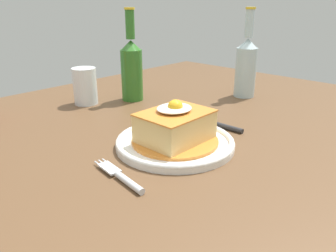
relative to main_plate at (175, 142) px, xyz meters
The scene contains 8 objects.
dining_table 0.16m from the main_plate, 55.18° to the left, with size 1.44×1.07×0.77m.
main_plate is the anchor object (origin of this frame).
sandwich_meal 0.03m from the main_plate, 63.13° to the left, with size 0.18×0.18×0.09m.
fork 0.17m from the main_plate, 169.71° to the right, with size 0.03×0.14×0.01m.
knife 0.15m from the main_plate, ahead, with size 0.02×0.17×0.01m.
beer_bottle_clear 0.46m from the main_plate, 13.03° to the left, with size 0.06×0.06×0.27m.
beer_bottle_green 0.38m from the main_plate, 62.65° to the left, with size 0.06×0.06×0.27m.
drinking_glass 0.40m from the main_plate, 83.13° to the left, with size 0.07×0.07×0.10m.
Camera 1 is at (-0.55, -0.53, 1.06)m, focal length 35.69 mm.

